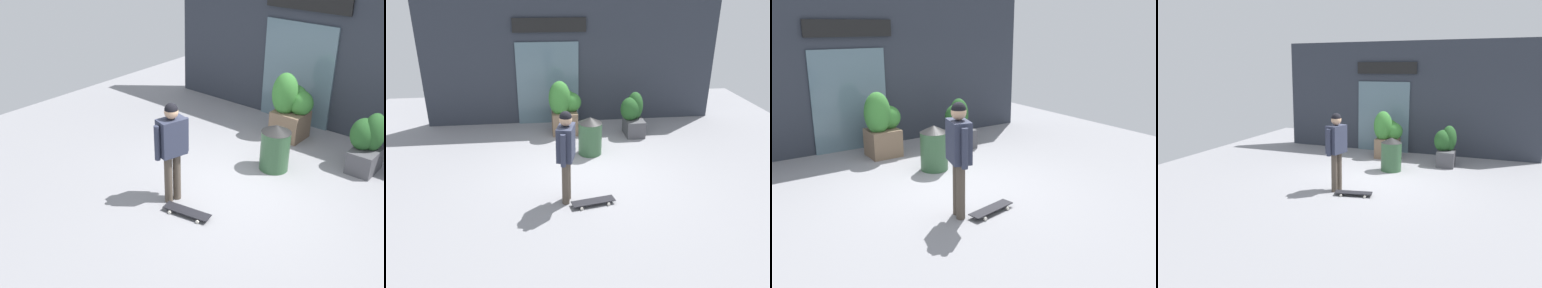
% 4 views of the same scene
% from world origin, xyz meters
% --- Properties ---
extents(ground_plane, '(12.00, 12.00, 0.00)m').
position_xyz_m(ground_plane, '(0.00, 0.00, 0.00)').
color(ground_plane, gray).
extents(building_facade, '(7.89, 0.31, 3.43)m').
position_xyz_m(building_facade, '(-0.02, 3.23, 1.70)').
color(building_facade, '#2D333D').
rests_on(building_facade, ground_plane).
extents(skateboarder, '(0.36, 0.60, 1.70)m').
position_xyz_m(skateboarder, '(-0.53, -1.06, 1.04)').
color(skateboarder, '#4C4238').
rests_on(skateboarder, ground_plane).
extents(skateboard, '(0.80, 0.35, 0.08)m').
position_xyz_m(skateboard, '(-0.07, -1.24, 0.06)').
color(skateboard, black).
rests_on(skateboard, ground_plane).
extents(planter_box_left, '(0.83, 0.64, 1.39)m').
position_xyz_m(planter_box_left, '(-0.31, 2.26, 0.70)').
color(planter_box_left, brown).
rests_on(planter_box_left, ground_plane).
extents(planter_box_right, '(0.59, 0.71, 1.09)m').
position_xyz_m(planter_box_right, '(1.43, 1.97, 0.56)').
color(planter_box_right, '#47474C').
rests_on(planter_box_right, ground_plane).
extents(trash_bin, '(0.54, 0.54, 0.88)m').
position_xyz_m(trash_bin, '(0.17, 0.90, 0.44)').
color(trash_bin, '#335938').
rests_on(trash_bin, ground_plane).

